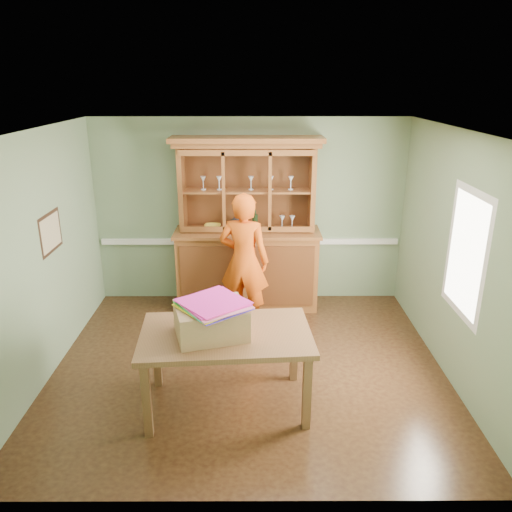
{
  "coord_description": "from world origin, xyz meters",
  "views": [
    {
      "loc": [
        0.07,
        -5.1,
        3.19
      ],
      "look_at": [
        0.09,
        0.4,
        1.23
      ],
      "focal_mm": 35.0,
      "sensor_mm": 36.0,
      "label": 1
    }
  ],
  "objects_px": {
    "china_hutch": "(247,250)",
    "cardboard_box": "(211,321)",
    "dining_table": "(226,341)",
    "person": "(244,261)"
  },
  "relations": [
    {
      "from": "china_hutch",
      "to": "person",
      "type": "xyz_separation_m",
      "value": [
        -0.03,
        -0.64,
        0.06
      ]
    },
    {
      "from": "dining_table",
      "to": "cardboard_box",
      "type": "xyz_separation_m",
      "value": [
        -0.14,
        -0.05,
        0.25
      ]
    },
    {
      "from": "cardboard_box",
      "to": "person",
      "type": "distance_m",
      "value": 1.89
    },
    {
      "from": "person",
      "to": "dining_table",
      "type": "bearing_deg",
      "value": 98.84
    },
    {
      "from": "dining_table",
      "to": "china_hutch",
      "type": "bearing_deg",
      "value": 81.74
    },
    {
      "from": "dining_table",
      "to": "person",
      "type": "xyz_separation_m",
      "value": [
        0.14,
        1.82,
        0.18
      ]
    },
    {
      "from": "dining_table",
      "to": "cardboard_box",
      "type": "height_order",
      "value": "cardboard_box"
    },
    {
      "from": "dining_table",
      "to": "person",
      "type": "height_order",
      "value": "person"
    },
    {
      "from": "china_hutch",
      "to": "cardboard_box",
      "type": "distance_m",
      "value": 2.53
    },
    {
      "from": "china_hutch",
      "to": "cardboard_box",
      "type": "relative_size",
      "value": 3.74
    }
  ]
}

